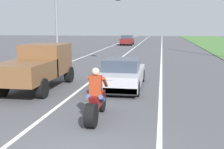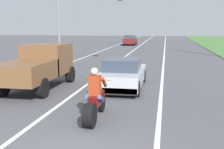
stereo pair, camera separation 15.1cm
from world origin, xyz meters
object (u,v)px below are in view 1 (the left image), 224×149
at_px(motorcycle_with_rider, 96,102).
at_px(traffic_light_mast_near, 77,10).
at_px(sports_car_silver, 122,74).
at_px(distant_car_far_ahead, 127,40).
at_px(pickup_truck_left_lane_brown, 38,65).

relative_size(motorcycle_with_rider, traffic_light_mast_near, 0.37).
xyz_separation_m(sports_car_silver, traffic_light_mast_near, (-4.51, 8.03, 3.41)).
height_order(sports_car_silver, distant_car_far_ahead, distant_car_far_ahead).
height_order(pickup_truck_left_lane_brown, traffic_light_mast_near, traffic_light_mast_near).
xyz_separation_m(motorcycle_with_rider, pickup_truck_left_lane_brown, (-3.58, 3.91, 0.51)).
relative_size(pickup_truck_left_lane_brown, distant_car_far_ahead, 1.20).
bearing_deg(distant_car_far_ahead, traffic_light_mast_near, -92.69).
distance_m(motorcycle_with_rider, distant_car_far_ahead, 35.38).
height_order(sports_car_silver, traffic_light_mast_near, traffic_light_mast_near).
relative_size(sports_car_silver, distant_car_far_ahead, 1.07).
bearing_deg(sports_car_silver, distant_car_far_ahead, 96.48).
bearing_deg(pickup_truck_left_lane_brown, traffic_light_mast_near, 95.13).
xyz_separation_m(traffic_light_mast_near, distant_car_far_ahead, (1.05, 22.43, -3.26)).
xyz_separation_m(pickup_truck_left_lane_brown, distant_car_far_ahead, (0.26, 31.31, -0.33)).
relative_size(sports_car_silver, traffic_light_mast_near, 0.72).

